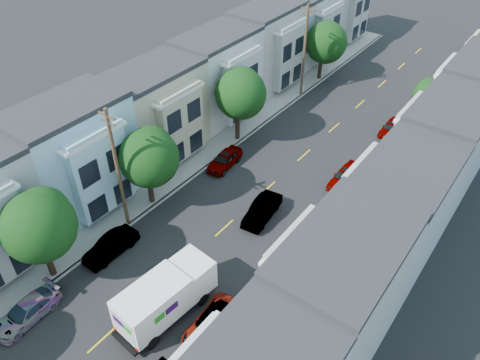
{
  "coord_description": "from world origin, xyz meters",
  "views": [
    {
      "loc": [
        16.33,
        -14.01,
        25.12
      ],
      "look_at": [
        -0.92,
        9.27,
        2.2
      ],
      "focal_mm": 35.0,
      "sensor_mm": 36.0,
      "label": 1
    }
  ],
  "objects_px": {
    "utility_pole_far": "(304,51)",
    "parked_right_c": "(345,176)",
    "tree_c": "(148,158)",
    "tree_d": "(240,94)",
    "parked_left_c": "(111,246)",
    "utility_pole_near": "(118,170)",
    "parked_right_b": "(212,324)",
    "parked_left_d": "(225,160)",
    "parked_left_b": "(27,311)",
    "parked_right_d": "(391,128)",
    "fedex_truck": "(166,296)",
    "tree_e": "(325,42)",
    "lead_sedan": "(262,210)",
    "tree_b": "(38,226)",
    "tree_far_r": "(427,96)"
  },
  "relations": [
    {
      "from": "utility_pole_near",
      "to": "utility_pole_far",
      "type": "height_order",
      "value": "same"
    },
    {
      "from": "tree_c",
      "to": "parked_left_d",
      "type": "xyz_separation_m",
      "value": [
        1.4,
        7.46,
        -3.89
      ]
    },
    {
      "from": "tree_far_r",
      "to": "parked_left_b",
      "type": "height_order",
      "value": "tree_far_r"
    },
    {
      "from": "utility_pole_far",
      "to": "parked_left_c",
      "type": "height_order",
      "value": "utility_pole_far"
    },
    {
      "from": "tree_e",
      "to": "utility_pole_far",
      "type": "height_order",
      "value": "utility_pole_far"
    },
    {
      "from": "tree_e",
      "to": "fedex_truck",
      "type": "distance_m",
      "value": 36.0
    },
    {
      "from": "utility_pole_far",
      "to": "parked_right_d",
      "type": "xyz_separation_m",
      "value": [
        11.2,
        -1.64,
        -4.52
      ]
    },
    {
      "from": "tree_b",
      "to": "parked_left_b",
      "type": "distance_m",
      "value": 5.36
    },
    {
      "from": "tree_d",
      "to": "tree_far_r",
      "type": "xyz_separation_m",
      "value": [
        13.2,
        12.41,
        -1.35
      ]
    },
    {
      "from": "utility_pole_near",
      "to": "lead_sedan",
      "type": "height_order",
      "value": "utility_pole_near"
    },
    {
      "from": "tree_far_r",
      "to": "parked_left_b",
      "type": "xyz_separation_m",
      "value": [
        -11.79,
        -36.59,
        -3.02
      ]
    },
    {
      "from": "parked_right_b",
      "to": "utility_pole_far",
      "type": "bearing_deg",
      "value": 106.4
    },
    {
      "from": "fedex_truck",
      "to": "parked_left_d",
      "type": "relative_size",
      "value": 1.52
    },
    {
      "from": "parked_left_b",
      "to": "parked_left_d",
      "type": "height_order",
      "value": "parked_left_d"
    },
    {
      "from": "tree_e",
      "to": "fedex_truck",
      "type": "relative_size",
      "value": 1.07
    },
    {
      "from": "tree_far_r",
      "to": "utility_pole_near",
      "type": "xyz_separation_m",
      "value": [
        -13.19,
        -26.93,
        1.49
      ]
    },
    {
      "from": "tree_d",
      "to": "utility_pole_far",
      "type": "xyz_separation_m",
      "value": [
        0.0,
        11.48,
        0.14
      ]
    },
    {
      "from": "parked_left_d",
      "to": "parked_right_b",
      "type": "relative_size",
      "value": 0.96
    },
    {
      "from": "tree_b",
      "to": "tree_d",
      "type": "bearing_deg",
      "value": 90.0
    },
    {
      "from": "lead_sedan",
      "to": "parked_right_d",
      "type": "relative_size",
      "value": 1.12
    },
    {
      "from": "tree_c",
      "to": "utility_pole_near",
      "type": "relative_size",
      "value": 0.69
    },
    {
      "from": "parked_left_c",
      "to": "parked_left_d",
      "type": "distance_m",
      "value": 13.2
    },
    {
      "from": "tree_b",
      "to": "parked_left_c",
      "type": "relative_size",
      "value": 1.71
    },
    {
      "from": "tree_c",
      "to": "parked_right_d",
      "type": "relative_size",
      "value": 1.78
    },
    {
      "from": "tree_far_r",
      "to": "parked_right_c",
      "type": "relative_size",
      "value": 1.15
    },
    {
      "from": "fedex_truck",
      "to": "parked_right_b",
      "type": "xyz_separation_m",
      "value": [
        3.01,
        0.72,
        -1.13
      ]
    },
    {
      "from": "utility_pole_far",
      "to": "parked_right_c",
      "type": "height_order",
      "value": "utility_pole_far"
    },
    {
      "from": "tree_d",
      "to": "tree_e",
      "type": "height_order",
      "value": "tree_d"
    },
    {
      "from": "parked_left_c",
      "to": "parked_right_c",
      "type": "distance_m",
      "value": 19.91
    },
    {
      "from": "parked_left_b",
      "to": "parked_right_d",
      "type": "relative_size",
      "value": 1.1
    },
    {
      "from": "lead_sedan",
      "to": "parked_left_d",
      "type": "relative_size",
      "value": 1.01
    },
    {
      "from": "parked_right_c",
      "to": "parked_right_b",
      "type": "bearing_deg",
      "value": -90.38
    },
    {
      "from": "parked_left_c",
      "to": "tree_b",
      "type": "bearing_deg",
      "value": -110.1
    },
    {
      "from": "parked_right_b",
      "to": "parked_right_c",
      "type": "height_order",
      "value": "parked_right_c"
    },
    {
      "from": "utility_pole_far",
      "to": "parked_left_b",
      "type": "bearing_deg",
      "value": -87.75
    },
    {
      "from": "tree_b",
      "to": "tree_c",
      "type": "height_order",
      "value": "tree_b"
    },
    {
      "from": "parked_left_b",
      "to": "parked_left_c",
      "type": "bearing_deg",
      "value": 87.15
    },
    {
      "from": "parked_left_b",
      "to": "fedex_truck",
      "type": "bearing_deg",
      "value": 35.95
    },
    {
      "from": "tree_e",
      "to": "parked_left_d",
      "type": "bearing_deg",
      "value": -86.07
    },
    {
      "from": "tree_c",
      "to": "tree_e",
      "type": "relative_size",
      "value": 0.99
    },
    {
      "from": "parked_left_c",
      "to": "utility_pole_far",
      "type": "bearing_deg",
      "value": 93.13
    },
    {
      "from": "fedex_truck",
      "to": "parked_right_b",
      "type": "relative_size",
      "value": 1.46
    },
    {
      "from": "tree_c",
      "to": "tree_d",
      "type": "height_order",
      "value": "tree_d"
    },
    {
      "from": "parked_left_b",
      "to": "parked_left_d",
      "type": "bearing_deg",
      "value": 87.15
    },
    {
      "from": "parked_left_d",
      "to": "parked_right_d",
      "type": "distance_m",
      "value": 17.1
    },
    {
      "from": "tree_c",
      "to": "utility_pole_near",
      "type": "bearing_deg",
      "value": -89.96
    },
    {
      "from": "utility_pole_far",
      "to": "parked_left_d",
      "type": "height_order",
      "value": "utility_pole_far"
    },
    {
      "from": "parked_left_d",
      "to": "tree_d",
      "type": "bearing_deg",
      "value": 103.71
    },
    {
      "from": "utility_pole_far",
      "to": "parked_left_c",
      "type": "bearing_deg",
      "value": -87.22
    },
    {
      "from": "utility_pole_near",
      "to": "parked_right_c",
      "type": "height_order",
      "value": "utility_pole_near"
    }
  ]
}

